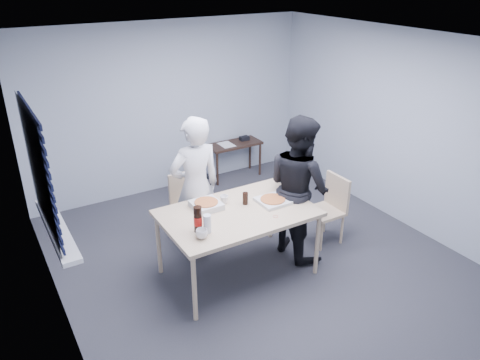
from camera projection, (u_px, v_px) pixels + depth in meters
room at (43, 179)px, 4.46m from camera, size 5.00×5.00×5.00m
dining_table at (238, 216)px, 5.20m from camera, size 1.68×1.06×0.82m
chair_far at (188, 202)px, 6.05m from camera, size 0.42×0.42×0.89m
chair_right at (330, 204)px, 5.98m from camera, size 0.42×0.42×0.89m
person_white at (195, 188)px, 5.57m from camera, size 0.65×0.42×1.77m
person_black at (299, 187)px, 5.59m from camera, size 0.47×0.86×1.77m
side_table at (234, 148)px, 7.80m from camera, size 0.91×0.40×0.60m
stool at (199, 180)px, 7.02m from camera, size 0.33×0.33×0.46m
backpack at (199, 162)px, 6.88m from camera, size 0.29×0.21×0.40m
pizza_box_a at (206, 205)px, 5.24m from camera, size 0.31×0.31×0.08m
pizza_box_b at (273, 201)px, 5.37m from camera, size 0.33×0.33×0.05m
mug_a at (202, 234)px, 4.66m from camera, size 0.17×0.17×0.10m
mug_b at (224, 199)px, 5.34m from camera, size 0.10×0.10×0.09m
cola_glass at (245, 198)px, 5.31m from camera, size 0.07×0.07×0.14m
soda_bottle at (198, 220)px, 4.74m from camera, size 0.09×0.09×0.28m
plastic_cups at (207, 224)px, 4.74m from camera, size 0.11×0.11×0.20m
rubber_band at (275, 216)px, 5.07m from camera, size 0.06×0.06×0.00m
papers at (226, 145)px, 7.69m from camera, size 0.22×0.29×0.00m
black_box at (244, 138)px, 7.88m from camera, size 0.17×0.14×0.07m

